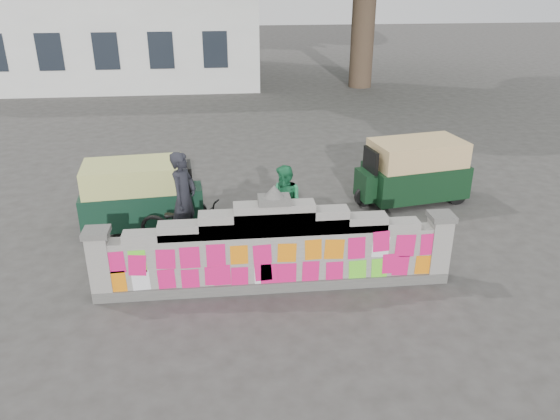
{
  "coord_description": "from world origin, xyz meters",
  "views": [
    {
      "loc": [
        -0.82,
        -8.52,
        5.35
      ],
      "look_at": [
        0.21,
        1.0,
        1.1
      ],
      "focal_mm": 35.0,
      "sensor_mm": 36.0,
      "label": 1
    }
  ],
  "objects_px": {
    "pedestrian": "(285,203)",
    "cyclist_rider": "(185,210)",
    "rickshaw_left": "(139,194)",
    "rickshaw_right": "(413,170)",
    "cyclist_bike": "(186,227)"
  },
  "relations": [
    {
      "from": "pedestrian",
      "to": "rickshaw_left",
      "type": "xyz_separation_m",
      "value": [
        -3.16,
        0.91,
        -0.03
      ]
    },
    {
      "from": "pedestrian",
      "to": "rickshaw_right",
      "type": "xyz_separation_m",
      "value": [
        3.37,
        1.71,
        -0.01
      ]
    },
    {
      "from": "cyclist_rider",
      "to": "pedestrian",
      "type": "xyz_separation_m",
      "value": [
        2.07,
        0.45,
        -0.14
      ]
    },
    {
      "from": "rickshaw_right",
      "to": "pedestrian",
      "type": "bearing_deg",
      "value": 16.47
    },
    {
      "from": "rickshaw_left",
      "to": "cyclist_rider",
      "type": "bearing_deg",
      "value": -56.45
    },
    {
      "from": "cyclist_rider",
      "to": "rickshaw_right",
      "type": "xyz_separation_m",
      "value": [
        5.44,
        2.15,
        -0.15
      ]
    },
    {
      "from": "cyclist_bike",
      "to": "rickshaw_left",
      "type": "xyz_separation_m",
      "value": [
        -1.09,
        1.36,
        0.22
      ]
    },
    {
      "from": "cyclist_bike",
      "to": "rickshaw_right",
      "type": "bearing_deg",
      "value": -43.64
    },
    {
      "from": "cyclist_rider",
      "to": "rickshaw_left",
      "type": "xyz_separation_m",
      "value": [
        -1.09,
        1.36,
        -0.17
      ]
    },
    {
      "from": "cyclist_rider",
      "to": "rickshaw_left",
      "type": "bearing_deg",
      "value": 63.48
    },
    {
      "from": "rickshaw_right",
      "to": "cyclist_rider",
      "type": "bearing_deg",
      "value": 11.24
    },
    {
      "from": "pedestrian",
      "to": "cyclist_rider",
      "type": "bearing_deg",
      "value": -116.21
    },
    {
      "from": "rickshaw_left",
      "to": "rickshaw_right",
      "type": "height_order",
      "value": "rickshaw_right"
    },
    {
      "from": "pedestrian",
      "to": "rickshaw_right",
      "type": "bearing_deg",
      "value": 78.38
    },
    {
      "from": "cyclist_rider",
      "to": "pedestrian",
      "type": "distance_m",
      "value": 2.12
    }
  ]
}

